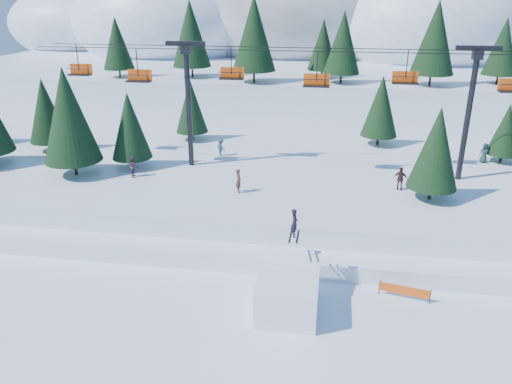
# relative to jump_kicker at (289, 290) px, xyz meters

# --- Properties ---
(ground) EXTENTS (160.00, 160.00, 0.00)m
(ground) POSITION_rel_jump_kicker_xyz_m (-1.05, -1.81, -1.21)
(ground) COLOR white
(ground) RESTS_ON ground
(mid_shelf) EXTENTS (70.00, 22.00, 2.50)m
(mid_shelf) POSITION_rel_jump_kicker_xyz_m (-1.05, 16.19, 0.04)
(mid_shelf) COLOR white
(mid_shelf) RESTS_ON ground
(berm) EXTENTS (70.00, 6.00, 1.10)m
(berm) POSITION_rel_jump_kicker_xyz_m (-1.05, 6.19, -0.66)
(berm) COLOR white
(berm) RESTS_ON ground
(mountain_ridge) EXTENTS (119.00, 60.65, 26.46)m
(mountain_ridge) POSITION_rel_jump_kicker_xyz_m (-6.15, 71.52, 8.43)
(mountain_ridge) COLOR white
(mountain_ridge) RESTS_ON ground
(jump_kicker) EXTENTS (3.24, 4.43, 5.44)m
(jump_kicker) POSITION_rel_jump_kicker_xyz_m (0.00, 0.00, 0.00)
(jump_kicker) COLOR white
(jump_kicker) RESTS_ON ground
(chairlift) EXTENTS (46.00, 3.21, 10.28)m
(chairlift) POSITION_rel_jump_kicker_xyz_m (-0.18, 16.24, 8.11)
(chairlift) COLOR black
(chairlift) RESTS_ON mid_shelf
(conifer_stand) EXTENTS (62.46, 16.99, 9.00)m
(conifer_stand) POSITION_rel_jump_kicker_xyz_m (0.74, 16.27, 5.64)
(conifer_stand) COLOR black
(conifer_stand) RESTS_ON mid_shelf
(distant_skiers) EXTENTS (29.66, 10.95, 1.81)m
(distant_skiers) POSITION_rel_jump_kicker_xyz_m (-0.94, 15.65, 2.15)
(distant_skiers) COLOR #3B1E1C
(distant_skiers) RESTS_ON mid_shelf
(banner_near) EXTENTS (2.80, 0.63, 0.90)m
(banner_near) POSITION_rel_jump_kicker_xyz_m (6.46, 2.07, -0.67)
(banner_near) COLOR black
(banner_near) RESTS_ON ground
(banner_far) EXTENTS (2.82, 0.53, 0.90)m
(banner_far) POSITION_rel_jump_kicker_xyz_m (9.88, 4.43, -0.67)
(banner_far) COLOR black
(banner_far) RESTS_ON ground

